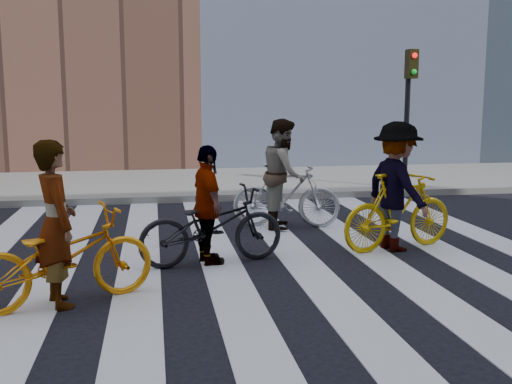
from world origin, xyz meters
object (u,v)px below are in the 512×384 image
object	(u,v)px
rider_mid	(283,174)
bike_yellow_left	(62,257)
bike_dark_rear	(212,226)
rider_rear	(208,205)
traffic_signal	(409,96)
rider_left	(56,224)
bike_silver_mid	(286,195)
rider_right	(397,187)
bike_yellow_right	(399,211)

from	to	relation	value
rider_mid	bike_yellow_left	bearing A→B (deg)	152.81
bike_dark_rear	rider_rear	bearing A→B (deg)	78.59
bike_dark_rear	rider_mid	size ratio (longest dim) A/B	1.06
traffic_signal	bike_dark_rear	size ratio (longest dim) A/B	1.66
rider_left	bike_silver_mid	bearing A→B (deg)	-66.64
bike_yellow_left	rider_right	world-z (taller)	rider_right
rider_left	bike_dark_rear	bearing A→B (deg)	-76.16
bike_silver_mid	rider_right	bearing A→B (deg)	-129.81
traffic_signal	rider_left	xyz separation A→B (m)	(-6.88, -6.57, -1.38)
bike_yellow_right	rider_right	size ratio (longest dim) A/B	1.01
rider_right	rider_rear	size ratio (longest dim) A/B	1.17
bike_yellow_right	rider_mid	world-z (taller)	rider_mid
bike_dark_rear	bike_silver_mid	bearing A→B (deg)	-46.70
bike_silver_mid	rider_right	distance (m)	2.24
rider_mid	rider_rear	bearing A→B (deg)	160.17
rider_mid	rider_rear	world-z (taller)	rider_mid
traffic_signal	bike_dark_rear	bearing A→B (deg)	-134.21
bike_silver_mid	rider_rear	xyz separation A→B (m)	(-1.55, -2.13, 0.25)
rider_rear	bike_dark_rear	bearing A→B (deg)	-101.41
traffic_signal	rider_right	size ratio (longest dim) A/B	1.75
bike_silver_mid	bike_dark_rear	bearing A→B (deg)	160.17
bike_dark_rear	traffic_signal	bearing A→B (deg)	-55.62
bike_dark_rear	rider_left	xyz separation A→B (m)	(-1.80, -1.36, 0.38)
bike_silver_mid	rider_left	world-z (taller)	rider_left
bike_yellow_right	traffic_signal	bearing A→B (deg)	-40.24
rider_mid	rider_rear	size ratio (longest dim) A/B	1.17
bike_yellow_right	bike_yellow_left	bearing A→B (deg)	94.71
traffic_signal	bike_yellow_left	xyz separation A→B (m)	(-6.83, -6.57, -1.75)
bike_silver_mid	bike_yellow_left	bearing A→B (deg)	152.37
rider_left	bike_yellow_left	bearing A→B (deg)	-113.10
bike_yellow_left	bike_silver_mid	distance (m)	4.77
bike_silver_mid	bike_yellow_right	distance (m)	2.23
traffic_signal	rider_left	world-z (taller)	traffic_signal
rider_right	rider_rear	world-z (taller)	rider_right
bike_yellow_right	bike_silver_mid	bearing A→B (deg)	20.35
bike_silver_mid	rider_rear	bearing A→B (deg)	159.29
bike_yellow_left	bike_dark_rear	world-z (taller)	bike_yellow_left
rider_left	rider_right	world-z (taller)	rider_right
bike_yellow_left	bike_yellow_right	distance (m)	4.86
traffic_signal	rider_rear	distance (m)	7.46
bike_yellow_left	rider_mid	world-z (taller)	rider_mid
rider_rear	bike_yellow_left	bearing A→B (deg)	117.11
traffic_signal	rider_mid	world-z (taller)	traffic_signal
rider_right	rider_rear	xyz separation A→B (m)	(-2.81, -0.32, -0.14)
bike_yellow_right	rider_right	world-z (taller)	rider_right
bike_dark_rear	rider_rear	distance (m)	0.29
bike_yellow_right	rider_right	bearing A→B (deg)	74.57
traffic_signal	bike_silver_mid	bearing A→B (deg)	-139.12
rider_left	rider_rear	size ratio (longest dim) A/B	1.11
rider_left	rider_mid	world-z (taller)	rider_mid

